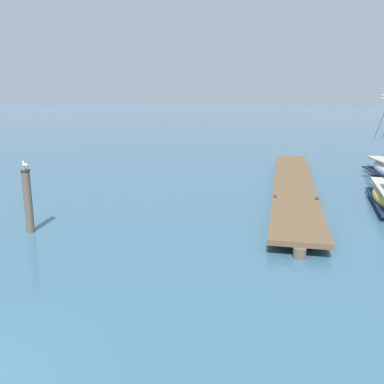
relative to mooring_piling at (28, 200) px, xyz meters
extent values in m
cube|color=brown|center=(7.89, 8.78, -0.71)|extent=(3.20, 17.11, 0.16)
cylinder|color=brown|center=(8.59, 0.30, -0.94)|extent=(0.36, 0.36, 0.29)
cylinder|color=brown|center=(8.13, 5.96, -0.94)|extent=(0.36, 0.36, 0.29)
cylinder|color=brown|center=(7.66, 11.61, -0.94)|extent=(0.36, 0.36, 0.29)
cylinder|color=brown|center=(7.19, 17.27, -0.94)|extent=(0.36, 0.36, 0.29)
cube|color=#333338|center=(7.37, 5.32, -0.59)|extent=(0.14, 0.21, 0.08)
cube|color=#333338|center=(8.97, 5.46, -0.59)|extent=(0.14, 0.21, 0.08)
cylinder|color=brown|center=(0.00, 0.00, -0.04)|extent=(0.26, 0.26, 2.09)
cylinder|color=#28282D|center=(0.00, 0.00, 0.98)|extent=(0.30, 0.30, 0.06)
cylinder|color=gold|center=(-0.01, -0.02, 1.04)|extent=(0.01, 0.01, 0.07)
cylinder|color=gold|center=(0.01, 0.02, 1.04)|extent=(0.01, 0.01, 0.07)
ellipsoid|color=white|center=(0.00, 0.00, 1.15)|extent=(0.30, 0.26, 0.13)
ellipsoid|color=silver|center=(-0.01, -0.06, 1.16)|extent=(0.22, 0.16, 0.09)
ellipsoid|color=#383838|center=(0.08, -0.11, 1.15)|extent=(0.07, 0.06, 0.04)
ellipsoid|color=silver|center=(0.05, 0.03, 1.16)|extent=(0.22, 0.16, 0.09)
ellipsoid|color=#383838|center=(0.14, -0.03, 1.15)|extent=(0.07, 0.06, 0.04)
cone|color=white|center=(0.12, -0.08, 1.15)|extent=(0.11, 0.10, 0.07)
sphere|color=white|center=(-0.10, 0.06, 1.23)|extent=(0.08, 0.08, 0.08)
cone|color=gold|center=(-0.14, 0.09, 1.23)|extent=(0.05, 0.04, 0.02)
camera|label=1|loc=(8.91, -10.95, 3.35)|focal=39.00mm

